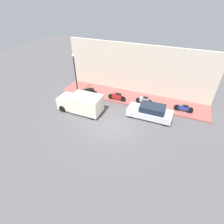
{
  "coord_description": "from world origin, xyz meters",
  "views": [
    {
      "loc": [
        -11.41,
        -4.57,
        10.36
      ],
      "look_at": [
        1.39,
        0.7,
        0.6
      ],
      "focal_mm": 28.0,
      "sensor_mm": 36.0,
      "label": 1
    }
  ],
  "objects": [
    {
      "name": "scooter_silver",
      "position": [
        4.75,
        -1.67,
        0.61
      ],
      "size": [
        0.3,
        1.8,
        0.86
      ],
      "color": "#B7B7BF",
      "rests_on": "sidewalk"
    },
    {
      "name": "ground_plane",
      "position": [
        0.0,
        0.0,
        0.0
      ],
      "size": [
        60.0,
        60.0,
        0.0
      ],
      "primitive_type": "plane",
      "color": "#514F51"
    },
    {
      "name": "motorcycle_red",
      "position": [
        4.34,
        1.31,
        0.62
      ],
      "size": [
        0.3,
        2.08,
        0.88
      ],
      "color": "#B21E1E",
      "rests_on": "sidewalk"
    },
    {
      "name": "sidewalk",
      "position": [
        5.53,
        0.0,
        0.07
      ],
      "size": [
        3.11,
        16.81,
        0.15
      ],
      "color": "#934C47",
      "rests_on": "ground_plane"
    },
    {
      "name": "motorcycle_blue",
      "position": [
        4.81,
        -5.7,
        0.57
      ],
      "size": [
        0.3,
        1.88,
        0.76
      ],
      "color": "navy",
      "rests_on": "sidewalk"
    },
    {
      "name": "streetlamp",
      "position": [
        4.23,
        6.34,
        3.09
      ],
      "size": [
        0.32,
        0.32,
        4.6
      ],
      "color": "black",
      "rests_on": "sidewalk"
    },
    {
      "name": "motorcycle_black",
      "position": [
        4.45,
        4.7,
        0.57
      ],
      "size": [
        0.3,
        1.77,
        0.8
      ],
      "color": "black",
      "rests_on": "sidewalk"
    },
    {
      "name": "parked_car",
      "position": [
        2.75,
        -2.75,
        0.67
      ],
      "size": [
        1.69,
        4.26,
        1.4
      ],
      "color": "silver",
      "rests_on": "ground_plane"
    },
    {
      "name": "delivery_van",
      "position": [
        1.14,
        3.99,
        0.98
      ],
      "size": [
        1.86,
        4.49,
        1.93
      ],
      "color": "silver",
      "rests_on": "ground_plane"
    },
    {
      "name": "building_facade",
      "position": [
        7.24,
        0.0,
        2.85
      ],
      "size": [
        0.3,
        16.81,
        5.69
      ],
      "color": "beige",
      "rests_on": "ground_plane"
    }
  ]
}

